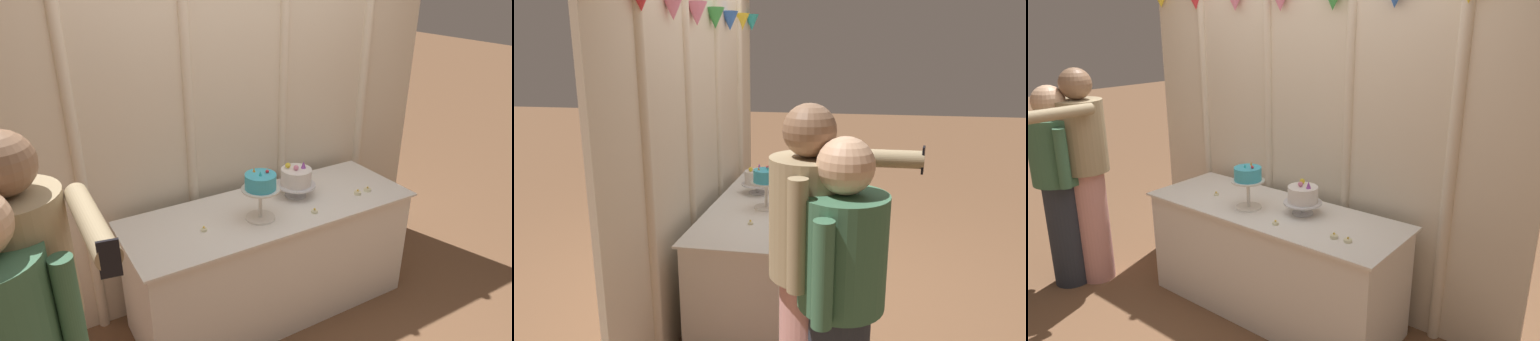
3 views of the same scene
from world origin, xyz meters
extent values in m
plane|color=brown|center=(0.00, 0.00, 0.00)|extent=(24.00, 24.00, 0.00)
cube|color=beige|center=(0.00, 0.53, 1.27)|extent=(3.14, 0.04, 2.53)
cylinder|color=beige|center=(-1.05, 0.51, 1.27)|extent=(0.07, 0.07, 2.53)
cylinder|color=beige|center=(-0.36, 0.51, 1.27)|extent=(0.06, 0.06, 2.53)
cylinder|color=beige|center=(0.34, 0.51, 1.27)|extent=(0.06, 0.06, 2.53)
cylinder|color=beige|center=(1.06, 0.51, 1.27)|extent=(0.07, 0.07, 2.53)
cone|color=pink|center=(-0.64, 0.47, 2.17)|extent=(0.15, 0.15, 0.16)
cube|color=white|center=(0.00, 0.10, 0.39)|extent=(1.84, 0.62, 0.77)
cube|color=white|center=(0.00, 0.10, 0.78)|extent=(1.89, 0.67, 0.01)
cylinder|color=silver|center=(-0.14, 0.02, 0.79)|extent=(0.18, 0.18, 0.01)
cylinder|color=silver|center=(-0.14, 0.02, 0.89)|extent=(0.02, 0.02, 0.18)
cylinder|color=silver|center=(-0.14, 0.02, 0.98)|extent=(0.23, 0.23, 0.01)
cylinder|color=#3DB2D1|center=(-0.14, 0.02, 1.03)|extent=(0.19, 0.19, 0.09)
sphere|color=#DB333D|center=(-0.09, 0.01, 1.09)|extent=(0.02, 0.02, 0.02)
cone|color=orange|center=(-0.15, 0.07, 1.09)|extent=(0.02, 0.02, 0.03)
cone|color=#2DB2B7|center=(-0.15, 0.00, 1.09)|extent=(0.02, 0.02, 0.03)
cylinder|color=silver|center=(0.22, 0.16, 0.79)|extent=(0.14, 0.14, 0.01)
cylinder|color=silver|center=(0.22, 0.16, 0.83)|extent=(0.03, 0.03, 0.06)
cylinder|color=silver|center=(0.22, 0.16, 0.87)|extent=(0.26, 0.26, 0.01)
cylinder|color=white|center=(0.22, 0.16, 0.92)|extent=(0.20, 0.20, 0.11)
cone|color=purple|center=(0.27, 0.15, 1.00)|extent=(0.03, 0.03, 0.05)
sphere|color=yellow|center=(0.18, 0.20, 1.00)|extent=(0.04, 0.04, 0.04)
sphere|color=pink|center=(0.21, 0.15, 0.99)|extent=(0.03, 0.03, 0.03)
cylinder|color=beige|center=(-0.49, 0.05, 0.79)|extent=(0.04, 0.04, 0.01)
sphere|color=#F9CC4C|center=(-0.49, 0.05, 0.81)|extent=(0.01, 0.01, 0.01)
cylinder|color=beige|center=(0.19, -0.09, 0.79)|extent=(0.04, 0.04, 0.02)
sphere|color=#F9CC4C|center=(0.19, -0.09, 0.81)|extent=(0.01, 0.01, 0.01)
cylinder|color=beige|center=(0.59, -0.04, 0.80)|extent=(0.05, 0.05, 0.02)
sphere|color=#F9CC4C|center=(0.59, -0.04, 0.82)|extent=(0.01, 0.01, 0.01)
cylinder|color=beige|center=(0.68, -0.03, 0.79)|extent=(0.05, 0.05, 0.02)
sphere|color=#F9CC4C|center=(0.68, -0.03, 0.81)|extent=(0.01, 0.01, 0.01)
cylinder|color=#D6938E|center=(-1.42, -0.42, 0.46)|extent=(0.27, 0.27, 0.92)
cylinder|color=#9E8966|center=(-1.42, -0.42, 1.19)|extent=(0.38, 0.38, 0.55)
sphere|color=#846047|center=(-1.42, -0.42, 1.58)|extent=(0.23, 0.23, 0.23)
cylinder|color=#9E8966|center=(-1.63, -0.40, 1.18)|extent=(0.08, 0.08, 0.48)
cylinder|color=#9E8966|center=(-1.20, -0.68, 1.43)|extent=(0.08, 0.48, 0.08)
cylinder|color=#282D38|center=(-1.53, -0.58, 0.42)|extent=(0.34, 0.34, 0.84)
cylinder|color=#3D6B4C|center=(-1.53, -0.58, 1.09)|extent=(0.47, 0.47, 0.50)
sphere|color=tan|center=(-1.53, -0.58, 1.46)|extent=(0.24, 0.24, 0.24)
cylinder|color=#3D6B4C|center=(-1.75, -0.51, 1.08)|extent=(0.08, 0.08, 0.44)
cylinder|color=#3D6B4C|center=(-1.31, -0.65, 1.08)|extent=(0.08, 0.08, 0.44)
camera|label=1|loc=(-1.40, -2.10, 2.20)|focal=32.79mm
camera|label=2|loc=(-3.40, -0.61, 1.90)|focal=33.06mm
camera|label=3|loc=(1.94, -2.27, 2.01)|focal=33.64mm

